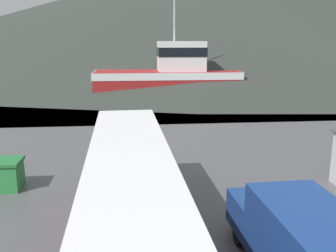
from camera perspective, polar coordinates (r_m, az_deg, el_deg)
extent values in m
plane|color=slate|center=(149.39, -4.63, 10.48)|extent=(240.00, 240.00, 0.00)
cone|color=#2D332D|center=(150.18, 5.70, 17.26)|extent=(232.13, 232.13, 35.53)
cube|color=red|center=(12.36, -5.65, -14.55)|extent=(2.84, 12.94, 1.04)
cube|color=black|center=(11.88, -5.77, -9.76)|extent=(2.78, 12.68, 1.19)
cube|color=white|center=(11.54, -5.88, -5.32)|extent=(2.84, 12.94, 0.75)
cube|color=black|center=(18.06, -6.33, -2.44)|extent=(2.17, 0.12, 1.61)
cylinder|color=black|center=(16.69, -9.85, -9.07)|extent=(0.33, 0.91, 0.90)
cylinder|color=black|center=(16.72, -2.32, -8.84)|extent=(0.33, 0.91, 0.90)
cube|color=navy|center=(13.43, 14.49, -12.76)|extent=(2.19, 1.98, 1.16)
cube|color=black|center=(12.25, 16.38, -10.57)|extent=(1.81, 0.12, 0.74)
cylinder|color=black|center=(13.17, 10.74, -15.95)|extent=(0.24, 0.71, 0.70)
cylinder|color=black|center=(13.85, 18.55, -14.91)|extent=(0.24, 0.71, 0.70)
cube|color=maroon|center=(43.23, -0.18, 6.30)|extent=(16.35, 5.51, 3.16)
cube|color=white|center=(43.10, -0.18, 7.87)|extent=(16.51, 5.56, 0.79)
cube|color=white|center=(43.14, 2.01, 10.59)|extent=(5.24, 3.82, 3.30)
cube|color=black|center=(43.12, 2.02, 11.25)|extent=(5.35, 3.93, 0.99)
cylinder|color=#B2B2B7|center=(43.12, 0.99, 17.28)|extent=(0.20, 0.20, 6.76)
cube|color=#287F3D|center=(18.70, -23.47, -6.99)|extent=(1.32, 1.29, 1.24)
cube|color=#226C34|center=(18.49, -23.67, -4.99)|extent=(1.45, 1.42, 0.14)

